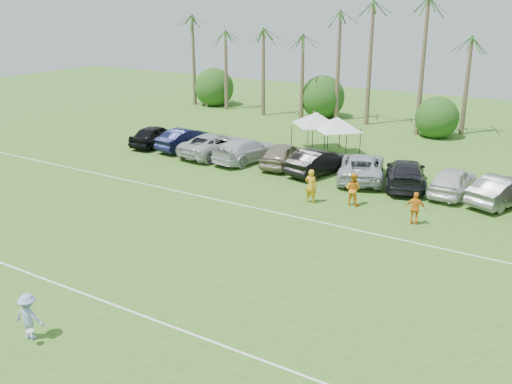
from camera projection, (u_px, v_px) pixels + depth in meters
The scene contains 29 objects.
ground at pixel (15, 304), 22.03m from camera, with size 120.00×120.00×0.00m, color #3B6B20.
field_lines at pixel (154, 235), 28.46m from camera, with size 80.00×12.10×0.01m.
palm_tree_0 at pixel (183, 35), 61.17m from camera, with size 2.40×2.40×8.90m.
palm_tree_1 at pixel (220, 28), 58.39m from camera, with size 2.40×2.40×9.90m.
palm_tree_2 at pixel (262, 20), 55.60m from camera, with size 2.40×2.40×10.90m.
palm_tree_3 at pixel (299, 12), 53.33m from camera, with size 2.40×2.40×11.90m.
palm_tree_4 at pixel (336, 42), 52.15m from camera, with size 2.40×2.40×8.90m.
palm_tree_5 at pixel (379, 33), 49.87m from camera, with size 2.40×2.40×9.90m.
palm_tree_6 at pixel (425, 24), 47.59m from camera, with size 2.40×2.40×10.90m.
palm_tree_7 at pixel (476, 14), 45.31m from camera, with size 2.40×2.40×11.90m.
bush_tree_0 at pixel (212, 89), 62.30m from camera, with size 4.00×4.00×4.00m.
bush_tree_1 at pixel (319, 100), 55.79m from camera, with size 4.00×4.00×4.00m.
bush_tree_2 at pixel (443, 112), 49.77m from camera, with size 4.00×4.00×4.00m.
sideline_player_a at pixel (311, 186), 32.76m from camera, with size 0.73×0.48×1.99m, color orange.
sideline_player_b at pixel (353, 189), 32.37m from camera, with size 0.93×0.72×1.91m, color orange.
sideline_player_c at pixel (415, 208), 29.59m from camera, with size 1.04×0.43×1.77m, color orange.
canopy_tent_left at pixel (317, 112), 43.61m from camera, with size 4.28×4.28×3.47m.
canopy_tent_right at pixel (338, 117), 42.16m from camera, with size 4.18×4.18×3.39m.
frisbee_player at pixel (29, 317), 19.58m from camera, with size 1.22×0.87×1.70m.
parked_car_0 at pixel (156, 135), 45.52m from camera, with size 2.00×4.97×1.69m, color black.
parked_car_1 at pixel (187, 139), 44.32m from camera, with size 1.79×5.14×1.69m, color black.
parked_car_2 at pixel (215, 145), 42.67m from camera, with size 2.81×6.09×1.69m, color #B5B7BA.
parked_car_3 at pixel (247, 150), 41.19m from camera, with size 2.37×5.83×1.69m, color silver.
parked_car_4 at pixel (284, 155), 39.94m from camera, with size 2.00×4.97×1.69m, color gray.
parked_car_5 at pixel (319, 162), 38.22m from camera, with size 1.79×5.14×1.69m, color black.
parked_car_6 at pixel (362, 167), 37.05m from camera, with size 2.81×6.09×1.69m, color #AFB5BE.
parked_car_7 at pixel (405, 173), 35.65m from camera, with size 2.37×5.83×1.69m, color black.
parked_car_8 at pixel (453, 181), 34.16m from camera, with size 2.00×4.97×1.69m, color silver.
parked_car_9 at pixel (503, 190), 32.52m from camera, with size 1.79×5.14×1.69m, color slate.
Camera 1 is at (18.22, -11.56, 11.22)m, focal length 40.00 mm.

